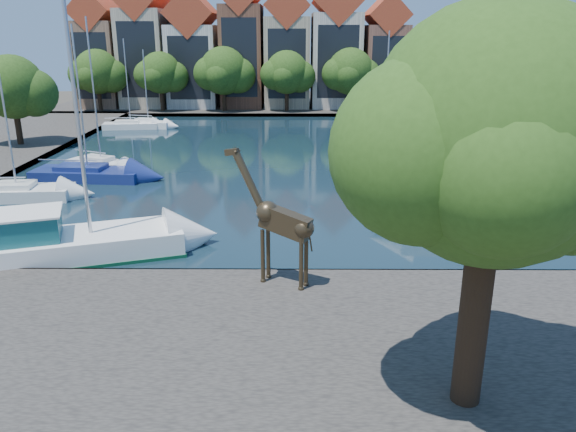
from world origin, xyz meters
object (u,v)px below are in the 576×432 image
(plane_tree, at_px, (499,145))
(sailboat_left_a, at_px, (17,190))
(giraffe_statue, at_px, (279,221))
(sailboat_right_a, at_px, (470,224))
(motorsailer, at_px, (54,241))

(plane_tree, relative_size, sailboat_left_a, 0.93)
(giraffe_statue, distance_m, sailboat_right_a, 12.25)
(motorsailer, bearing_deg, plane_tree, -34.30)
(plane_tree, height_order, sailboat_left_a, sailboat_left_a)
(plane_tree, relative_size, motorsailer, 0.86)
(sailboat_left_a, bearing_deg, giraffe_statue, -38.03)
(plane_tree, distance_m, sailboat_left_a, 31.40)
(plane_tree, relative_size, giraffe_statue, 1.97)
(motorsailer, xyz_separation_m, sailboat_left_a, (-6.43, 9.98, -0.36))
(sailboat_left_a, bearing_deg, motorsailer, -57.21)
(plane_tree, xyz_separation_m, giraffe_statue, (-5.47, 7.64, -4.52))
(sailboat_left_a, bearing_deg, sailboat_right_a, -13.41)
(plane_tree, xyz_separation_m, motorsailer, (-15.96, 10.89, -6.64))
(giraffe_statue, bearing_deg, motorsailer, 162.78)
(motorsailer, bearing_deg, sailboat_right_a, 10.03)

